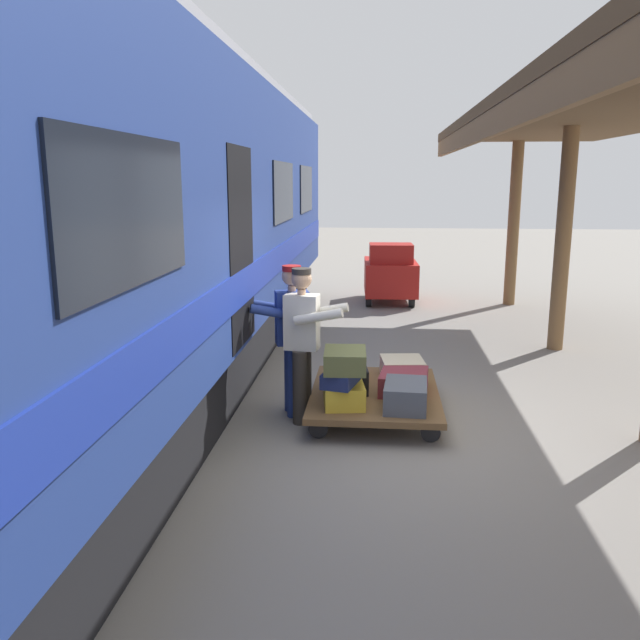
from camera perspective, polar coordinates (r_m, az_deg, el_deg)
name	(u,v)px	position (r m, az deg, el deg)	size (l,w,h in m)	color
ground_plane	(415,434)	(7.01, 8.31, -9.89)	(60.00, 60.00, 0.00)	gray
train_car	(98,235)	(7.12, -18.88, 7.04)	(3.03, 16.78, 4.00)	navy
luggage_cart	(375,394)	(7.47, 4.83, -6.51)	(1.44, 1.93, 0.27)	brown
suitcase_red_plastic	(349,370)	(7.94, 2.53, -4.37)	(0.37, 0.46, 0.17)	#AD231E
suitcase_black_hardshell	(347,378)	(7.42, 2.35, -5.14)	(0.46, 0.47, 0.28)	black
suitcase_slate_roller	(406,395)	(6.91, 7.52, -6.58)	(0.44, 0.62, 0.27)	#4C515B
suitcase_yellow_case	(344,395)	(6.92, 2.12, -6.60)	(0.42, 0.46, 0.24)	gold
suitcase_cream_canvas	(402,368)	(7.93, 7.22, -4.24)	(0.49, 0.51, 0.24)	beige
suitcase_burgundy_valise	(404,382)	(7.42, 7.36, -5.41)	(0.51, 0.64, 0.23)	maroon
suitcase_navy_fabric	(341,377)	(6.87, 1.88, -5.02)	(0.30, 0.54, 0.15)	navy
suitcase_olive_duffel	(345,360)	(6.80, 2.21, -3.55)	(0.43, 0.54, 0.22)	brown
porter_in_overalls	(290,335)	(7.27, -2.61, -1.30)	(0.73, 0.55, 1.70)	navy
porter_by_door	(304,340)	(7.04, -1.44, -1.73)	(0.70, 0.49, 1.70)	#332D28
baggage_tug	(390,274)	(14.19, 6.18, 4.06)	(1.17, 1.74, 1.30)	#B21E19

